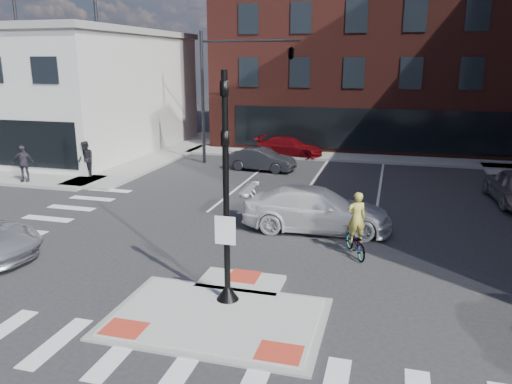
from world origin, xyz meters
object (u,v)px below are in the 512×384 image
(cyclist, at_px, (356,234))
(pedestrian_a, at_px, (86,159))
(pedestrian_b, at_px, (23,163))
(white_pickup, at_px, (317,209))
(bg_car_red, at_px, (289,147))
(bg_car_dark, at_px, (261,159))

(cyclist, xyz_separation_m, pedestrian_a, (-15.00, 7.22, 0.39))
(cyclist, height_order, pedestrian_b, cyclist)
(white_pickup, bearing_deg, bg_car_red, 12.07)
(white_pickup, distance_m, bg_car_dark, 10.84)
(bg_car_dark, xyz_separation_m, cyclist, (6.42, -11.95, 0.08))
(bg_car_red, bearing_deg, pedestrian_a, 141.65)
(bg_car_dark, relative_size, bg_car_red, 0.89)
(white_pickup, xyz_separation_m, cyclist, (1.65, -2.22, -0.08))
(bg_car_red, relative_size, cyclist, 2.06)
(white_pickup, distance_m, bg_car_red, 15.07)
(white_pickup, height_order, bg_car_red, white_pickup)
(cyclist, bearing_deg, pedestrian_a, -50.01)
(pedestrian_a, bearing_deg, bg_car_dark, 57.49)
(pedestrian_a, height_order, pedestrian_b, pedestrian_a)
(bg_car_dark, distance_m, bg_car_red, 4.81)
(bg_car_dark, distance_m, cyclist, 13.57)
(bg_car_dark, height_order, pedestrian_b, pedestrian_b)
(bg_car_dark, distance_m, pedestrian_a, 9.81)
(cyclist, xyz_separation_m, pedestrian_b, (-17.49, 5.36, 0.38))
(bg_car_dark, relative_size, cyclist, 1.83)
(white_pickup, bearing_deg, pedestrian_b, 75.11)
(bg_car_dark, height_order, bg_car_red, bg_car_dark)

